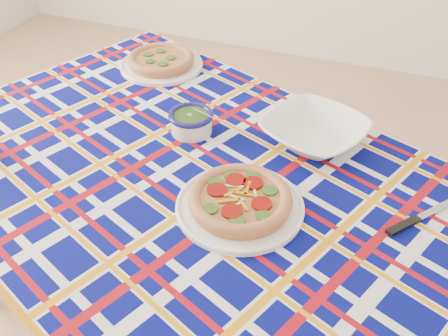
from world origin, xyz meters
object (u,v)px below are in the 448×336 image
at_px(dining_table, 198,200).
at_px(serving_bowl, 314,132).
at_px(main_focaccia_plate, 240,199).
at_px(pesto_bowl, 191,120).

xyz_separation_m(dining_table, serving_bowl, (0.25, 0.27, 0.11)).
xyz_separation_m(main_focaccia_plate, pesto_bowl, (-0.25, 0.26, 0.01)).
distance_m(dining_table, serving_bowl, 0.38).
bearing_deg(main_focaccia_plate, dining_table, 153.51).
xyz_separation_m(dining_table, main_focaccia_plate, (0.15, -0.07, 0.11)).
bearing_deg(pesto_bowl, serving_bowl, 12.39).
distance_m(dining_table, main_focaccia_plate, 0.20).
height_order(dining_table, pesto_bowl, pesto_bowl).
relative_size(dining_table, serving_bowl, 6.85).
height_order(dining_table, serving_bowl, serving_bowl).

